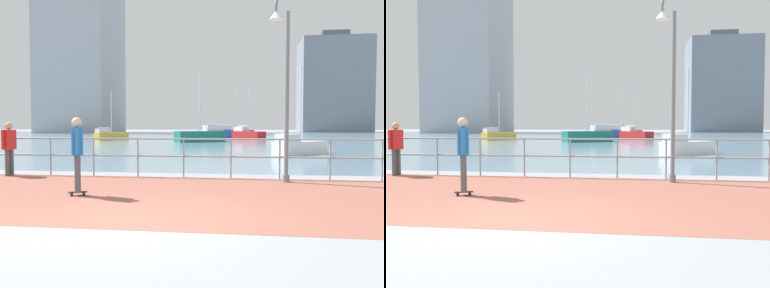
# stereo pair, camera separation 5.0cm
# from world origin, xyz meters

# --- Properties ---
(ground) EXTENTS (220.00, 220.00, 0.00)m
(ground) POSITION_xyz_m (0.00, 40.00, 0.00)
(ground) COLOR gray
(brick_paving) EXTENTS (28.00, 5.91, 0.01)m
(brick_paving) POSITION_xyz_m (0.00, 2.42, 0.00)
(brick_paving) COLOR #935647
(brick_paving) RESTS_ON ground
(harbor_water) EXTENTS (180.00, 88.00, 0.00)m
(harbor_water) POSITION_xyz_m (0.00, 50.37, 0.00)
(harbor_water) COLOR #6B899E
(harbor_water) RESTS_ON ground
(waterfront_railing) EXTENTS (25.25, 0.06, 1.17)m
(waterfront_railing) POSITION_xyz_m (-0.00, 5.37, 0.81)
(waterfront_railing) COLOR #8C99A3
(waterfront_railing) RESTS_ON ground
(lamppost) EXTENTS (0.62, 0.70, 5.19)m
(lamppost) POSITION_xyz_m (2.81, 4.64, 2.87)
(lamppost) COLOR slate
(lamppost) RESTS_ON ground
(skateboarder) EXTENTS (0.41, 0.54, 1.72)m
(skateboarder) POSITION_xyz_m (-1.84, 2.06, 1.03)
(skateboarder) COLOR black
(skateboarder) RESTS_ON ground
(bystander) EXTENTS (0.32, 0.55, 1.64)m
(bystander) POSITION_xyz_m (-5.37, 5.02, 0.96)
(bystander) COLOR #4C4C51
(bystander) RESTS_ON ground
(sailboat_red) EXTENTS (3.14, 3.00, 4.66)m
(sailboat_red) POSITION_xyz_m (4.69, 15.33, 0.44)
(sailboat_red) COLOR white
(sailboat_red) RESTS_ON ground
(sailboat_white) EXTENTS (4.84, 2.04, 6.59)m
(sailboat_white) POSITION_xyz_m (0.52, 44.50, 0.63)
(sailboat_white) COLOR #284799
(sailboat_white) RESTS_ON ground
(sailboat_blue) EXTENTS (3.81, 4.11, 6.02)m
(sailboat_blue) POSITION_xyz_m (2.17, 38.25, 0.58)
(sailboat_blue) COLOR #B21E1E
(sailboat_blue) RESTS_ON ground
(sailboat_gray) EXTENTS (4.83, 3.96, 6.78)m
(sailboat_gray) POSITION_xyz_m (-2.28, 31.06, 0.65)
(sailboat_gray) COLOR #197266
(sailboat_gray) RESTS_ON ground
(sailboat_ivory) EXTENTS (3.14, 3.77, 5.32)m
(sailboat_ivory) POSITION_xyz_m (-12.58, 34.40, 0.51)
(sailboat_ivory) COLOR gold
(sailboat_ivory) RESTS_ON ground
(tower_slate) EXTENTS (16.29, 12.63, 24.81)m
(tower_slate) POSITION_xyz_m (23.79, 95.02, 11.58)
(tower_slate) COLOR slate
(tower_slate) RESTS_ON ground
(tower_glass) EXTENTS (15.25, 16.63, 42.61)m
(tower_glass) POSITION_xyz_m (-34.66, 78.01, 20.47)
(tower_glass) COLOR #A3A8B2
(tower_glass) RESTS_ON ground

